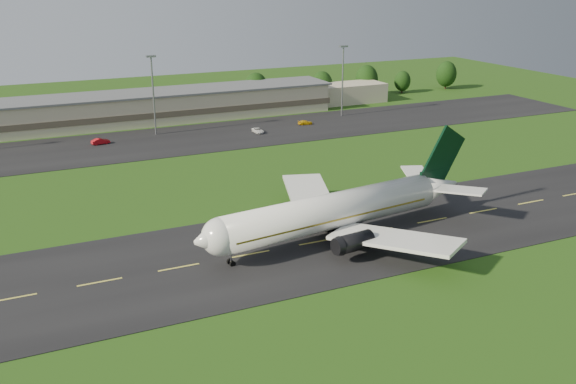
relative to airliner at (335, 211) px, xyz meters
name	(u,v)px	position (x,y,z in m)	size (l,w,h in m)	color
ground	(251,255)	(-14.28, -0.11, -4.66)	(360.00, 360.00, 0.00)	#244210
taxiway	(251,254)	(-14.28, -0.11, -4.61)	(220.00, 30.00, 0.10)	black
apron	(144,144)	(-14.28, 71.89, -4.61)	(260.00, 30.00, 0.10)	black
airliner	(335,211)	(0.00, 0.00, 0.00)	(51.16, 41.82, 15.57)	white
terminal	(146,108)	(-7.88, 96.07, -0.67)	(145.00, 16.00, 8.40)	#B6A98B
light_mast_centre	(153,86)	(-9.28, 79.89, 8.08)	(2.40, 1.20, 20.35)	gray
light_mast_east	(343,72)	(45.72, 79.89, 8.08)	(2.40, 1.20, 20.35)	gray
tree_line	(240,90)	(23.60, 105.55, 0.47)	(199.85, 9.04, 10.46)	black
service_vehicle_b	(101,141)	(-24.02, 75.47, -3.83)	(1.54, 4.42, 1.46)	#A30A12
service_vehicle_c	(258,130)	(15.44, 70.50, -3.94)	(2.06, 4.47, 1.24)	silver
service_vehicle_d	(305,122)	(30.93, 73.94, -3.98)	(1.64, 4.03, 1.17)	#E2A90D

